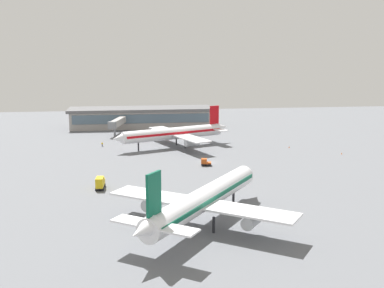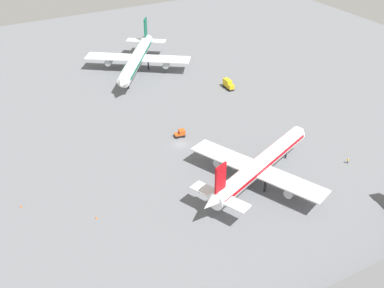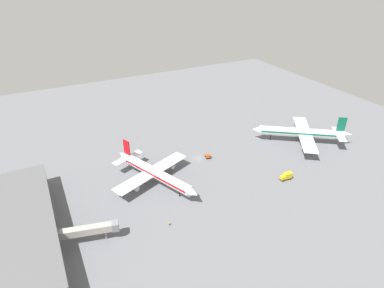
{
  "view_description": "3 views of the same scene",
  "coord_description": "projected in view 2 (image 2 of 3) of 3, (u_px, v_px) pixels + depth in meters",
  "views": [
    {
      "loc": [
        26.07,
        154.74,
        36.9
      ],
      "look_at": [
        5.51,
        -2.84,
        5.84
      ],
      "focal_mm": 45.71,
      "sensor_mm": 36.0,
      "label": 1
    },
    {
      "loc": [
        -57.25,
        -109.4,
        76.2
      ],
      "look_at": [
        1.42,
        -4.43,
        2.07
      ],
      "focal_mm": 44.94,
      "sensor_mm": 36.0,
      "label": 2
    },
    {
      "loc": [
        118.65,
        -65.17,
        84.44
      ],
      "look_at": [
        -6.75,
        -0.2,
        4.74
      ],
      "focal_mm": 29.76,
      "sensor_mm": 36.0,
      "label": 3
    }
  ],
  "objects": [
    {
      "name": "ground",
      "position": [
        181.0,
        144.0,
        145.05
      ],
      "size": [
        288.0,
        288.0,
        0.0
      ],
      "primitive_type": "plane",
      "color": "slate"
    },
    {
      "name": "airplane_at_gate",
      "position": [
        260.0,
        165.0,
        125.95
      ],
      "size": [
        46.54,
        38.45,
        14.85
      ],
      "rotation": [
        0.0,
        0.0,
        0.39
      ],
      "color": "white",
      "rests_on": "ground"
    },
    {
      "name": "airplane_taxiing",
      "position": [
        137.0,
        58.0,
        189.06
      ],
      "size": [
        37.87,
        44.77,
        15.91
      ],
      "rotation": [
        0.0,
        0.0,
        4.09
      ],
      "color": "white",
      "rests_on": "ground"
    },
    {
      "name": "baggage_tug",
      "position": [
        181.0,
        133.0,
        148.41
      ],
      "size": [
        3.48,
        2.7,
        2.3
      ],
      "rotation": [
        0.0,
        0.0,
        6.11
      ],
      "color": "black",
      "rests_on": "ground"
    },
    {
      "name": "catering_truck",
      "position": [
        228.0,
        84.0,
        178.02
      ],
      "size": [
        2.55,
        5.73,
        3.3
      ],
      "rotation": [
        0.0,
        0.0,
        4.64
      ],
      "color": "black",
      "rests_on": "ground"
    },
    {
      "name": "ground_crew_worker",
      "position": [
        348.0,
        161.0,
        135.92
      ],
      "size": [
        0.55,
        0.49,
        1.67
      ],
      "rotation": [
        0.0,
        0.0,
        5.07
      ],
      "color": "#1E2338",
      "rests_on": "ground"
    },
    {
      "name": "safety_cone_near_gate",
      "position": [
        96.0,
        218.0,
        115.79
      ],
      "size": [
        0.44,
        0.44,
        0.6
      ],
      "primitive_type": "cone",
      "color": "#EA590C",
      "rests_on": "ground"
    },
    {
      "name": "safety_cone_mid_apron",
      "position": [
        21.0,
        206.0,
        119.58
      ],
      "size": [
        0.44,
        0.44,
        0.6
      ],
      "primitive_type": "cone",
      "color": "#EA590C",
      "rests_on": "ground"
    }
  ]
}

